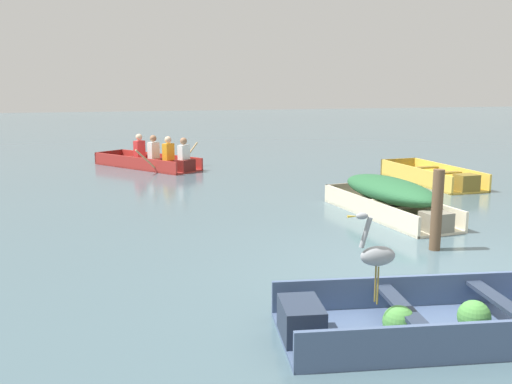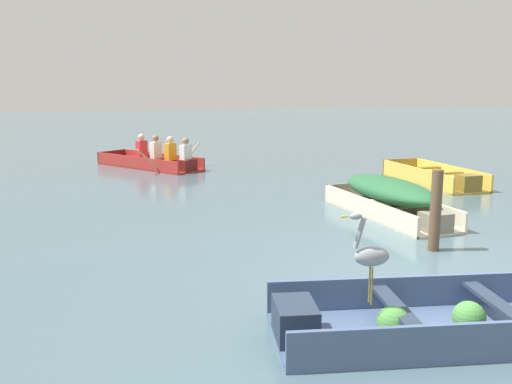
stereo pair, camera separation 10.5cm
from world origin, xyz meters
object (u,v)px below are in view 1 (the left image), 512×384
at_px(heron_on_dinghy, 376,253).
at_px(mooring_post, 437,210).
at_px(dinghy_slate_blue_foreground, 437,321).
at_px(skiff_yellow_near_moored, 435,178).
at_px(rowboat_red_with_crew, 153,160).
at_px(skiff_cream_mid_moored, 390,195).

distance_m(heron_on_dinghy, mooring_post, 3.20).
height_order(heron_on_dinghy, mooring_post, heron_on_dinghy).
height_order(dinghy_slate_blue_foreground, skiff_yellow_near_moored, skiff_yellow_near_moored).
distance_m(skiff_yellow_near_moored, mooring_post, 5.50).
bearing_deg(mooring_post, rowboat_red_with_crew, 110.18).
distance_m(skiff_yellow_near_moored, rowboat_red_with_crew, 7.30).
bearing_deg(heron_on_dinghy, rowboat_red_with_crew, 95.62).
distance_m(skiff_yellow_near_moored, skiff_cream_mid_moored, 3.66).
xyz_separation_m(skiff_cream_mid_moored, heron_on_dinghy, (-2.46, -4.41, 0.45)).
bearing_deg(dinghy_slate_blue_foreground, skiff_cream_mid_moored, 67.65).
xyz_separation_m(dinghy_slate_blue_foreground, rowboat_red_with_crew, (-1.73, 11.12, 0.10)).
height_order(rowboat_red_with_crew, mooring_post, mooring_post).
relative_size(dinghy_slate_blue_foreground, skiff_yellow_near_moored, 1.17).
bearing_deg(rowboat_red_with_crew, skiff_cream_mid_moored, -62.02).
height_order(skiff_yellow_near_moored, skiff_cream_mid_moored, skiff_cream_mid_moored).
height_order(dinghy_slate_blue_foreground, skiff_cream_mid_moored, skiff_cream_mid_moored).
distance_m(skiff_cream_mid_moored, heron_on_dinghy, 5.07).
distance_m(skiff_cream_mid_moored, mooring_post, 2.06).
xyz_separation_m(heron_on_dinghy, mooring_post, (2.11, 2.39, -0.26)).
relative_size(dinghy_slate_blue_foreground, heron_on_dinghy, 4.02).
bearing_deg(dinghy_slate_blue_foreground, skiff_yellow_near_moored, 58.40).
bearing_deg(rowboat_red_with_crew, mooring_post, -69.82).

